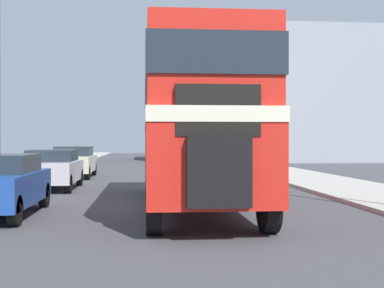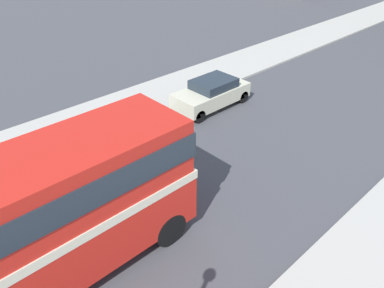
{
  "view_description": "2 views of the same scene",
  "coord_description": "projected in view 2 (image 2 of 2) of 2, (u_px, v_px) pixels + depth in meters",
  "views": [
    {
      "loc": [
        -0.51,
        -14.25,
        1.75
      ],
      "look_at": [
        0.75,
        -0.22,
        1.66
      ],
      "focal_mm": 50.0,
      "sensor_mm": 36.0,
      "label": 1
    },
    {
      "loc": [
        8.28,
        -1.27,
        8.86
      ],
      "look_at": [
        0.0,
        6.45,
        1.61
      ],
      "focal_mm": 35.0,
      "sensor_mm": 36.0,
      "label": 2
    }
  ],
  "objects": [
    {
      "name": "ground_plane",
      "position": [
        26.0,
        275.0,
        10.61
      ],
      "size": [
        120.0,
        120.0,
        0.0
      ],
      "primitive_type": "plane",
      "color": "#47474C"
    },
    {
      "name": "car_parked_far",
      "position": [
        211.0,
        93.0,
        19.1
      ],
      "size": [
        1.82,
        4.09,
        1.47
      ],
      "color": "beige",
      "rests_on": "ground_plane"
    },
    {
      "name": "double_decker_bus",
      "position": [
        4.0,
        233.0,
        8.71
      ],
      "size": [
        2.47,
        10.28,
        4.02
      ],
      "color": "red",
      "rests_on": "ground_plane"
    },
    {
      "name": "car_parked_mid",
      "position": [
        109.0,
        136.0,
        15.57
      ],
      "size": [
        1.78,
        4.0,
        1.41
      ],
      "color": "silver",
      "rests_on": "ground_plane"
    }
  ]
}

